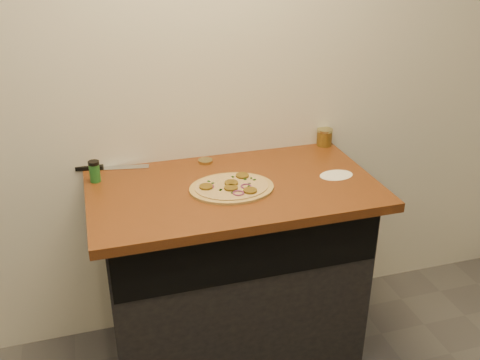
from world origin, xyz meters
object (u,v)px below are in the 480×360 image
object	(u,v)px
chefs_knife	(106,168)
salsa_jar	(324,137)
pizza	(232,187)
spice_shaker	(95,171)

from	to	relation	value
chefs_knife	salsa_jar	bearing A→B (deg)	-0.73
pizza	salsa_jar	distance (m)	0.66
spice_shaker	chefs_knife	bearing A→B (deg)	67.41
salsa_jar	spice_shaker	bearing A→B (deg)	-174.52
pizza	spice_shaker	bearing A→B (deg)	156.28
chefs_knife	spice_shaker	distance (m)	0.14
pizza	chefs_knife	size ratio (longest dim) A/B	1.12
salsa_jar	pizza	bearing A→B (deg)	-149.09
salsa_jar	spice_shaker	size ratio (longest dim) A/B	0.91
pizza	spice_shaker	size ratio (longest dim) A/B	3.88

